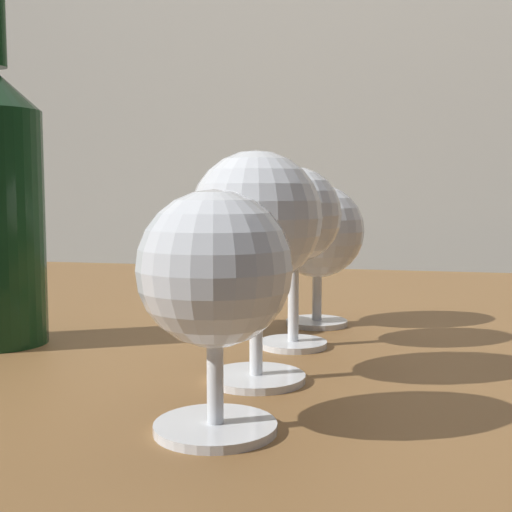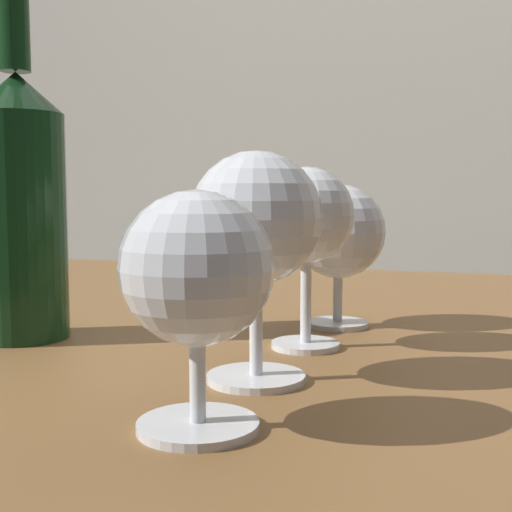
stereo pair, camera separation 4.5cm
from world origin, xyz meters
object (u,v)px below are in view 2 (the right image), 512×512
object	(u,v)px
wine_glass_amber	(256,222)
wine_glass_empty	(306,220)
wine_glass_cabernet	(197,274)
wine_glass_chardonnay	(338,232)
wine_bottle	(20,200)

from	to	relation	value
wine_glass_amber	wine_glass_empty	distance (m)	0.11
wine_glass_empty	wine_glass_cabernet	bearing A→B (deg)	-92.51
wine_glass_chardonnay	wine_bottle	xyz separation A→B (m)	(-0.25, -0.14, 0.03)
wine_glass_amber	wine_glass_chardonnay	distance (m)	0.20
wine_glass_cabernet	wine_glass_empty	bearing A→B (deg)	87.49
wine_glass_cabernet	wine_glass_amber	size ratio (longest dim) A/B	0.83
wine_glass_amber	wine_glass_chardonnay	world-z (taller)	wine_glass_amber
wine_glass_empty	wine_bottle	world-z (taller)	wine_bottle
wine_glass_empty	wine_bottle	xyz separation A→B (m)	(-0.24, -0.04, 0.02)
wine_glass_amber	wine_glass_cabernet	bearing A→B (deg)	-90.41
wine_glass_amber	wine_bottle	size ratio (longest dim) A/B	0.50
wine_glass_amber	wine_bottle	world-z (taller)	wine_bottle
wine_glass_chardonnay	wine_bottle	world-z (taller)	wine_bottle
wine_glass_chardonnay	wine_glass_empty	bearing A→B (deg)	-94.61
wine_glass_amber	wine_bottle	xyz separation A→B (m)	(-0.24, 0.07, 0.01)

